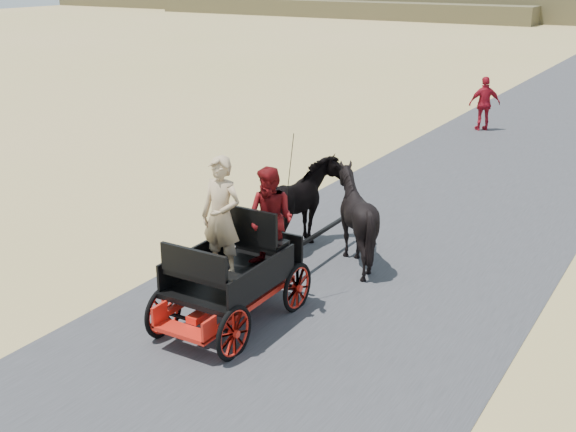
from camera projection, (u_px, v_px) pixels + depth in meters
The scene contains 9 objects.
ground at pixel (298, 326), 10.73m from camera, with size 140.00×140.00×0.00m, color tan.
road at pixel (298, 326), 10.73m from camera, with size 6.00×140.00×0.01m, color #38383A.
ridge_near at pixel (332, 9), 71.94m from camera, with size 40.00×4.00×1.60m, color brown.
carriage at pixel (233, 299), 10.78m from camera, with size 1.30×2.40×0.72m, color black, non-canonical shape.
horse_left at pixel (302, 207), 13.31m from camera, with size 0.91×2.01×1.70m, color black.
horse_right at pixel (355, 218), 12.77m from camera, with size 1.37×1.54×1.70m, color black.
driver_man at pixel (221, 217), 10.50m from camera, with size 0.66×0.43×1.80m, color tan.
passenger_woman at pixel (271, 219), 10.73m from camera, with size 0.77×0.60×1.58m, color #660C0F.
pedestrian at pixel (485, 104), 23.03m from camera, with size 1.01×0.42×1.73m, color maroon.
Camera 1 is at (4.82, -8.29, 5.11)m, focal length 45.00 mm.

